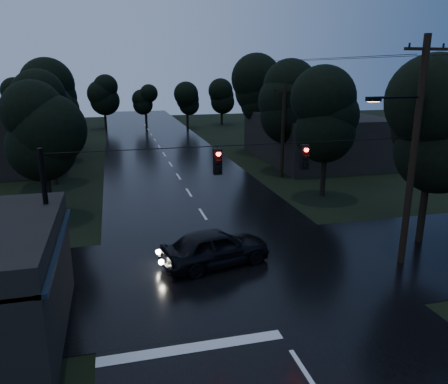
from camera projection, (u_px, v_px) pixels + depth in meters
name	position (u px, v px, depth m)	size (l,w,h in m)	color
main_road	(179.00, 177.00, 36.12)	(12.00, 120.00, 0.02)	black
cross_street	(239.00, 271.00, 19.34)	(60.00, 9.00, 0.02)	black
building_far_right	(314.00, 137.00, 42.58)	(10.00, 14.00, 4.40)	black
building_far_left	(16.00, 136.00, 41.44)	(10.00, 16.00, 5.00)	black
utility_pole_main	(412.00, 150.00, 18.73)	(3.50, 0.30, 10.00)	black
utility_pole_far	(283.00, 130.00, 35.17)	(2.00, 0.30, 7.50)	black
anchor_pole_left	(49.00, 230.00, 15.81)	(0.18, 0.18, 6.00)	black
span_signals	(261.00, 158.00, 17.10)	(15.00, 0.37, 1.12)	black
tree_corner_near	(434.00, 125.00, 21.01)	(4.48, 4.48, 9.44)	black
tree_left_a	(41.00, 130.00, 25.10)	(3.92, 3.92, 8.26)	black
tree_left_b	(48.00, 111.00, 32.31)	(4.20, 4.20, 8.85)	black
tree_left_c	(54.00, 98.00, 41.40)	(4.48, 4.48, 9.44)	black
tree_right_a	(327.00, 115.00, 29.27)	(4.20, 4.20, 8.85)	black
tree_right_b	(290.00, 101.00, 36.77)	(4.48, 4.48, 9.44)	black
tree_right_c	(258.00, 91.00, 46.13)	(4.76, 4.76, 10.03)	black
car	(215.00, 247.00, 19.74)	(2.00, 4.98, 1.70)	black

